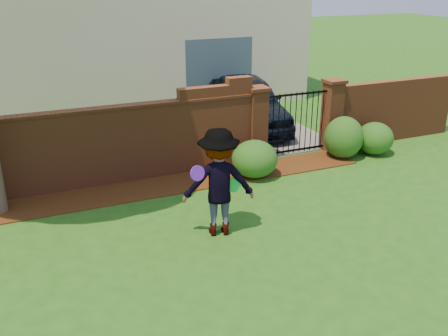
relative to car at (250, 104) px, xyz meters
name	(u,v)px	position (x,y,z in m)	size (l,w,h in m)	color
ground	(235,259)	(-3.42, -6.48, -0.78)	(80.00, 80.00, 0.01)	#235314
mulch_bed	(131,191)	(-4.37, -3.15, -0.76)	(11.10, 1.08, 0.03)	#3A1D0A
brick_wall	(72,149)	(-5.43, -2.48, 0.15)	(8.70, 0.31, 2.16)	brown
brick_wall_return	(392,111)	(3.18, -2.48, 0.07)	(4.00, 0.25, 1.70)	brown
pillar_left	(257,124)	(-1.02, -2.48, 0.18)	(0.50, 0.50, 1.88)	brown
pillar_right	(332,115)	(1.18, -2.48, 0.18)	(0.50, 0.50, 1.88)	brown
iron_gate	(295,123)	(0.08, -2.48, 0.08)	(1.78, 0.03, 1.60)	black
driveway	(231,116)	(0.08, 1.52, -0.77)	(3.20, 8.00, 0.01)	slate
house	(122,10)	(-2.41, 5.51, 2.38)	(12.40, 6.40, 6.30)	beige
car	(250,104)	(0.00, 0.00, 0.00)	(1.84, 4.56, 1.55)	black
shrub_left	(255,159)	(-1.53, -3.41, -0.34)	(1.06, 1.06, 0.87)	#174D17
shrub_middle	(344,137)	(1.11, -3.17, -0.24)	(0.98, 0.98, 1.08)	#174D17
shrub_right	(375,138)	(2.03, -3.26, -0.36)	(0.95, 0.95, 0.84)	#174D17
man	(219,183)	(-3.33, -5.58, 0.21)	(1.28, 0.74, 1.98)	gray
frisbee_purple	(197,173)	(-3.78, -5.75, 0.54)	(0.27, 0.27, 0.02)	#651FC4
frisbee_green	(234,185)	(-3.09, -5.72, 0.20)	(0.27, 0.27, 0.03)	green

